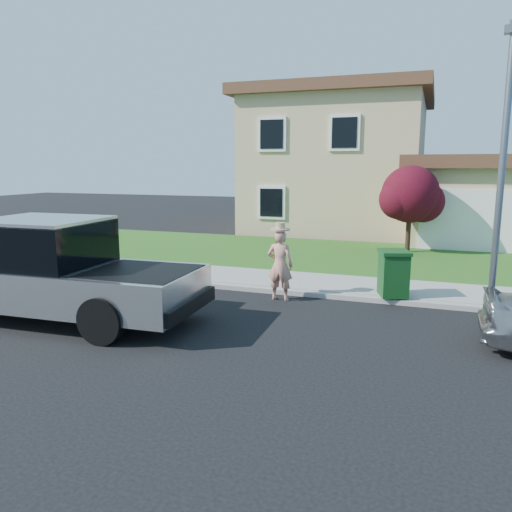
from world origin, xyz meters
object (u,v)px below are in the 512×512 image
Objects in this scene: pickup_truck at (51,273)px; trash_bin at (393,273)px; woman at (280,264)px; ornamental_tree at (411,197)px; street_lamp at (503,162)px.

trash_bin is at bearing 27.06° from pickup_truck.
woman reaches higher than trash_bin.
street_lamp is (2.02, -8.05, 1.19)m from ornamental_tree.
woman is 0.60× the size of ornamental_tree.
trash_bin is at bearing 157.96° from street_lamp.
pickup_truck is 6.03× the size of trash_bin.
pickup_truck is 12.74m from ornamental_tree.
pickup_truck is 9.49m from street_lamp.
street_lamp is at bearing 14.42° from pickup_truck.
pickup_truck is 1.15× the size of street_lamp.
ornamental_tree is (2.62, 7.66, 1.22)m from woman.
woman is 1.73× the size of trash_bin.
street_lamp is at bearing -47.48° from trash_bin.
ornamental_tree is (6.78, 10.73, 1.11)m from pickup_truck.
woman is (4.16, 3.07, -0.10)m from pickup_truck.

